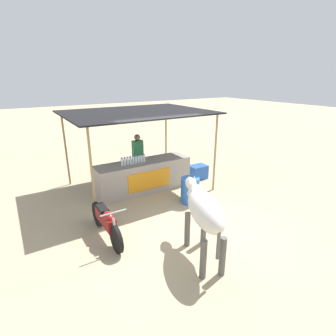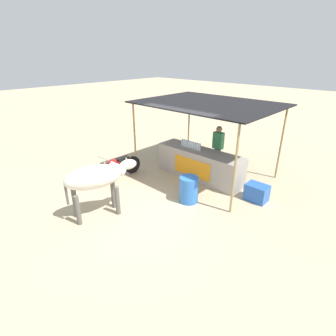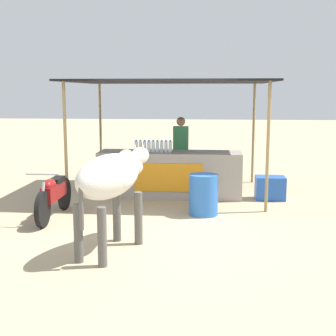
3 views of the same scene
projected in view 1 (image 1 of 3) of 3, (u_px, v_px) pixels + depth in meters
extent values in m
plane|color=tan|center=(184.00, 220.00, 6.60)|extent=(60.00, 60.00, 0.00)
cube|color=#9E9389|center=(144.00, 176.00, 8.20)|extent=(3.00, 0.80, 0.96)
cube|color=orange|center=(150.00, 180.00, 7.88)|extent=(1.40, 0.02, 0.58)
cube|color=black|center=(137.00, 112.00, 7.80)|extent=(4.20, 3.20, 0.04)
cylinder|color=#997F51|center=(92.00, 177.00, 6.11)|extent=(0.06, 0.06, 2.42)
cylinder|color=#997F51|center=(215.00, 153.00, 7.99)|extent=(0.06, 0.06, 2.42)
cylinder|color=#997F51|center=(66.00, 149.00, 8.41)|extent=(0.06, 0.06, 2.42)
cylinder|color=#997F51|center=(166.00, 136.00, 10.30)|extent=(0.06, 0.06, 2.42)
cylinder|color=silver|center=(122.00, 162.00, 7.61)|extent=(0.07, 0.07, 0.22)
cylinder|color=blue|center=(122.00, 158.00, 7.57)|extent=(0.04, 0.04, 0.03)
cylinder|color=silver|center=(125.00, 162.00, 7.66)|extent=(0.07, 0.07, 0.22)
cylinder|color=blue|center=(125.00, 158.00, 7.62)|extent=(0.04, 0.04, 0.03)
cylinder|color=silver|center=(128.00, 161.00, 7.70)|extent=(0.07, 0.07, 0.22)
cylinder|color=blue|center=(127.00, 157.00, 7.66)|extent=(0.04, 0.04, 0.03)
cylinder|color=silver|center=(130.00, 161.00, 7.75)|extent=(0.07, 0.07, 0.22)
cylinder|color=blue|center=(130.00, 157.00, 7.71)|extent=(0.04, 0.04, 0.03)
cylinder|color=silver|center=(133.00, 160.00, 7.79)|extent=(0.07, 0.07, 0.22)
cylinder|color=blue|center=(133.00, 156.00, 7.75)|extent=(0.04, 0.04, 0.03)
cylinder|color=silver|center=(136.00, 160.00, 7.84)|extent=(0.07, 0.07, 0.22)
cylinder|color=blue|center=(136.00, 156.00, 7.80)|extent=(0.04, 0.04, 0.03)
cylinder|color=silver|center=(139.00, 159.00, 7.88)|extent=(0.07, 0.07, 0.22)
cylinder|color=blue|center=(139.00, 155.00, 7.84)|extent=(0.04, 0.04, 0.03)
cylinder|color=silver|center=(141.00, 159.00, 7.93)|extent=(0.07, 0.07, 0.22)
cylinder|color=blue|center=(141.00, 155.00, 7.89)|extent=(0.04, 0.04, 0.03)
cylinder|color=silver|center=(144.00, 158.00, 7.97)|extent=(0.07, 0.07, 0.22)
cylinder|color=blue|center=(144.00, 154.00, 7.93)|extent=(0.04, 0.04, 0.03)
cylinder|color=#383842|center=(138.00, 169.00, 8.91)|extent=(0.22, 0.22, 0.88)
cube|color=#337F4C|center=(138.00, 149.00, 8.67)|extent=(0.34, 0.20, 0.56)
sphere|color=#8C6647|center=(137.00, 137.00, 8.54)|extent=(0.20, 0.20, 0.20)
cube|color=blue|center=(198.00, 172.00, 9.25)|extent=(0.60, 0.44, 0.48)
cylinder|color=blue|center=(190.00, 190.00, 7.44)|extent=(0.53, 0.53, 0.74)
ellipsoid|color=silver|center=(205.00, 210.00, 4.86)|extent=(0.95, 1.49, 0.60)
cylinder|color=#575551|center=(187.00, 229.00, 5.50)|extent=(0.12, 0.12, 0.78)
cylinder|color=#575551|center=(204.00, 227.00, 5.58)|extent=(0.12, 0.12, 0.78)
cylinder|color=#575551|center=(203.00, 259.00, 4.60)|extent=(0.12, 0.12, 0.78)
cylinder|color=#575551|center=(223.00, 256.00, 4.67)|extent=(0.12, 0.12, 0.78)
cylinder|color=silver|center=(195.00, 192.00, 5.37)|extent=(0.38, 0.50, 0.41)
ellipsoid|color=silver|center=(191.00, 184.00, 5.63)|extent=(0.35, 0.49, 0.26)
cone|color=beige|center=(188.00, 178.00, 5.55)|extent=(0.05, 0.05, 0.10)
cone|color=beige|center=(195.00, 178.00, 5.58)|extent=(0.05, 0.05, 0.10)
cylinder|color=#575551|center=(218.00, 244.00, 4.34)|extent=(0.06, 0.06, 0.60)
ellipsoid|color=silver|center=(214.00, 206.00, 5.00)|extent=(0.24, 0.45, 0.32)
cylinder|color=black|center=(116.00, 239.00, 5.33)|extent=(0.08, 0.60, 0.60)
cylinder|color=black|center=(97.00, 214.00, 6.28)|extent=(0.08, 0.60, 0.60)
cube|color=maroon|center=(105.00, 218.00, 5.75)|extent=(0.19, 0.90, 0.28)
ellipsoid|color=maroon|center=(108.00, 216.00, 5.52)|extent=(0.20, 0.36, 0.20)
cube|color=black|center=(102.00, 209.00, 5.84)|extent=(0.18, 0.44, 0.10)
cylinder|color=#99999E|center=(113.00, 213.00, 5.18)|extent=(0.55, 0.03, 0.03)
cylinder|color=#99999E|center=(115.00, 230.00, 5.28)|extent=(0.05, 0.20, 0.49)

